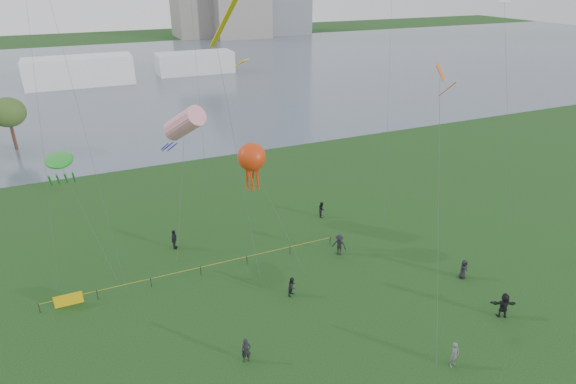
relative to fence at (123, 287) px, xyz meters
name	(u,v)px	position (x,y,z in m)	size (l,w,h in m)	color
ground_plane	(351,368)	(12.26, -13.81, -0.55)	(400.00, 400.00, 0.00)	black
lake	(136,76)	(12.26, 86.19, -0.53)	(400.00, 120.00, 0.08)	slate
pavilion_left	(80,71)	(0.26, 81.19, 2.45)	(22.00, 8.00, 6.00)	white
pavilion_right	(195,63)	(26.26, 84.19, 1.95)	(18.00, 7.00, 5.00)	silver
fence	(123,287)	(0.00, 0.00, 0.00)	(24.07, 0.07, 1.05)	black
kite_flyer	(455,355)	(18.25, -16.20, 0.34)	(0.66, 0.43, 1.80)	#595A61
spectator_a	(292,286)	(11.91, -5.45, 0.24)	(0.77, 0.60, 1.59)	black
spectator_b	(339,245)	(18.04, -1.76, 0.42)	(1.26, 0.73, 1.95)	black
spectator_c	(174,239)	(5.02, 5.04, 0.37)	(1.08, 0.45, 1.85)	black
spectator_d	(463,269)	(25.54, -8.90, 0.27)	(0.81, 0.53, 1.66)	black
spectator_e	(504,305)	(24.77, -13.83, 0.42)	(1.82, 0.58, 1.96)	black
spectator_f	(246,350)	(6.40, -10.59, 0.31)	(0.63, 0.42, 1.73)	black
spectator_g	(322,209)	(19.97, 5.27, 0.25)	(0.78, 0.61, 1.61)	black
kite_windsock	(184,123)	(7.73, 9.38, 9.57)	(4.95, 9.24, 12.11)	#3F3F42
kite_creature	(59,160)	(-2.89, 6.05, 8.80)	(3.68, 6.02, 9.78)	#3F3F42
kite_octopus	(252,157)	(11.78, 2.68, 7.98)	(3.44, 7.41, 9.81)	#3F3F42
kite_delta	(441,89)	(22.30, -7.18, 14.80)	(5.96, 9.96, 16.96)	#3F3F42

